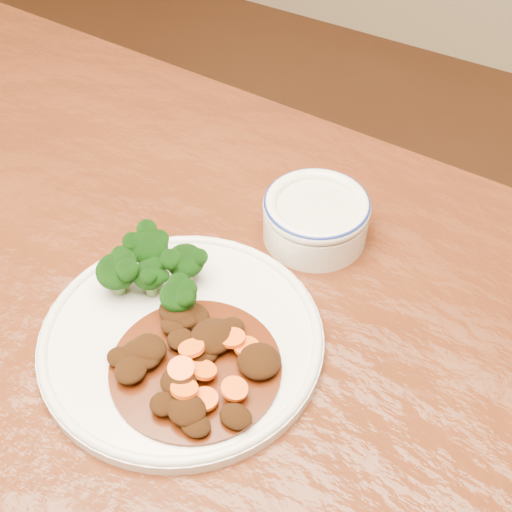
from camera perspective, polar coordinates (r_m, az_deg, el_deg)
The scene contains 5 objects.
dining_table at distance 0.80m, azimuth -9.40°, elevation -10.73°, with size 1.54×0.97×0.75m.
dinner_plate at distance 0.72m, azimuth -5.98°, elevation -6.57°, with size 0.29×0.29×0.02m.
broccoli_florets at distance 0.74m, azimuth -8.21°, elevation -0.98°, with size 0.11×0.09×0.05m.
mince_stew at distance 0.69m, azimuth -5.12°, elevation -7.89°, with size 0.17×0.17×0.03m.
dip_bowl at distance 0.81m, azimuth 4.81°, elevation 3.19°, with size 0.12×0.12×0.05m.
Camera 1 is at (0.33, -0.31, 1.33)m, focal length 50.00 mm.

